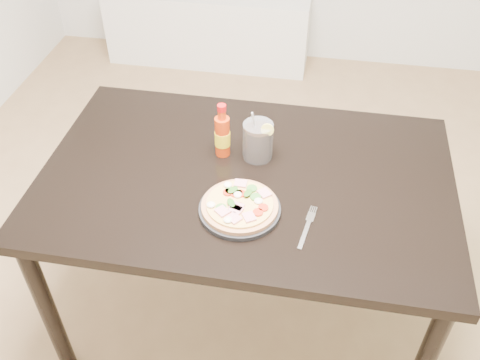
% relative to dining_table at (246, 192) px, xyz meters
% --- Properties ---
extents(floor, '(4.50, 4.50, 0.00)m').
position_rel_dining_table_xyz_m(floor, '(0.19, -0.01, -0.67)').
color(floor, '#9E7A51').
rests_on(floor, ground).
extents(dining_table, '(1.40, 0.90, 0.75)m').
position_rel_dining_table_xyz_m(dining_table, '(0.00, 0.00, 0.00)').
color(dining_table, black).
rests_on(dining_table, ground).
extents(plate, '(0.26, 0.26, 0.02)m').
position_rel_dining_table_xyz_m(plate, '(0.01, -0.18, 0.09)').
color(plate, black).
rests_on(plate, dining_table).
extents(pizza, '(0.24, 0.24, 0.03)m').
position_rel_dining_table_xyz_m(pizza, '(0.01, -0.18, 0.11)').
color(pizza, tan).
rests_on(pizza, plate).
extents(hot_sauce_bottle, '(0.05, 0.05, 0.21)m').
position_rel_dining_table_xyz_m(hot_sauce_bottle, '(-0.10, 0.10, 0.16)').
color(hot_sauce_bottle, red).
rests_on(hot_sauce_bottle, dining_table).
extents(cola_cup, '(0.11, 0.10, 0.19)m').
position_rel_dining_table_xyz_m(cola_cup, '(0.02, 0.11, 0.15)').
color(cola_cup, black).
rests_on(cola_cup, dining_table).
extents(fork, '(0.05, 0.19, 0.00)m').
position_rel_dining_table_xyz_m(fork, '(0.23, -0.21, 0.09)').
color(fork, silver).
rests_on(fork, dining_table).
extents(media_console, '(1.40, 0.34, 0.50)m').
position_rel_dining_table_xyz_m(media_console, '(-0.61, 2.06, -0.42)').
color(media_console, white).
rests_on(media_console, ground).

